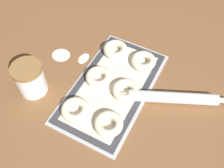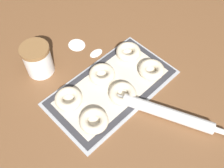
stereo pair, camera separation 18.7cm
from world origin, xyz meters
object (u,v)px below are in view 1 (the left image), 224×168
Objects in this scene: bagel_front_left at (109,124)px; bagel_back_left at (75,110)px; bagel_front_right at (143,61)px; rolling_pin at (173,98)px; baking_tray at (112,87)px; bagel_front_center at (125,90)px; bagel_back_center at (98,77)px; bagel_back_right at (115,49)px; flour_canister at (30,79)px.

bagel_back_left is at bearing 92.36° from bagel_front_left.
bagel_front_left and bagel_back_left have the same top height.
rolling_pin is at bearing -122.77° from bagel_front_right.
bagel_front_right is 0.21m from rolling_pin.
rolling_pin reaches higher than baking_tray.
bagel_front_center is 0.19m from rolling_pin.
bagel_back_center is at bearing 99.83° from rolling_pin.
bagel_back_right is at bearing 0.95° from bagel_back_left.
bagel_back_right is at bearing 37.56° from bagel_front_center.
bagel_back_left is 0.21m from flour_canister.
bagel_front_center is at bearing -92.48° from bagel_back_center.
bagel_front_left is 0.33m from bagel_front_right.
bagel_front_right is at bearing 57.23° from rolling_pin.
bagel_back_center is (-0.16, 0.13, 0.00)m from bagel_front_right.
bagel_front_right is (0.17, -0.00, 0.00)m from bagel_front_center.
baking_tray is at bearing 159.56° from bagel_front_right.
bagel_back_left is at bearing 158.79° from bagel_front_right.
bagel_back_center is (0.01, 0.12, 0.00)m from bagel_front_center.
bagel_front_center is 0.26× the size of rolling_pin.
flour_canister is (-0.15, 0.21, 0.04)m from bagel_back_center.
bagel_back_center is at bearing 87.25° from baking_tray.
bagel_front_right is 0.21m from bagel_back_center.
bagel_back_center is 0.27m from flour_canister.
bagel_front_left reaches higher than baking_tray.
baking_tray is 0.06m from bagel_front_center.
bagel_front_left is 0.27m from rolling_pin.
baking_tray is at bearing 87.82° from bagel_front_center.
bagel_back_right is (0.34, 0.01, 0.00)m from bagel_back_left.
bagel_back_right reaches higher than baking_tray.
bagel_back_center is 0.26× the size of rolling_pin.
bagel_front_center is 0.12m from bagel_back_center.
bagel_back_center is at bearing 142.39° from bagel_front_right.
bagel_front_center and bagel_front_right have the same top height.
bagel_back_left is at bearing 178.91° from bagel_back_center.
flour_canister reaches higher than baking_tray.
flour_canister is (-0.15, 0.34, 0.04)m from bagel_front_center.
flour_canister is at bearing 147.51° from bagel_back_right.
bagel_back_right is at bearing 69.42° from rolling_pin.
bagel_front_right is at bearing -91.72° from bagel_back_right.
rolling_pin reaches higher than bagel_back_center.
baking_tray is 4.87× the size of bagel_back_left.
bagel_front_right reaches higher than baking_tray.
bagel_back_left and bagel_back_center have the same top height.
baking_tray is at bearing 23.49° from bagel_front_left.
bagel_front_left and bagel_front_right have the same top height.
bagel_front_right is 0.26× the size of rolling_pin.
bagel_front_left is at bearing -156.72° from bagel_back_right.
bagel_front_left is at bearing -156.51° from baking_tray.
bagel_front_left is 0.79× the size of flour_canister.
bagel_back_left and bagel_back_right have the same top height.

